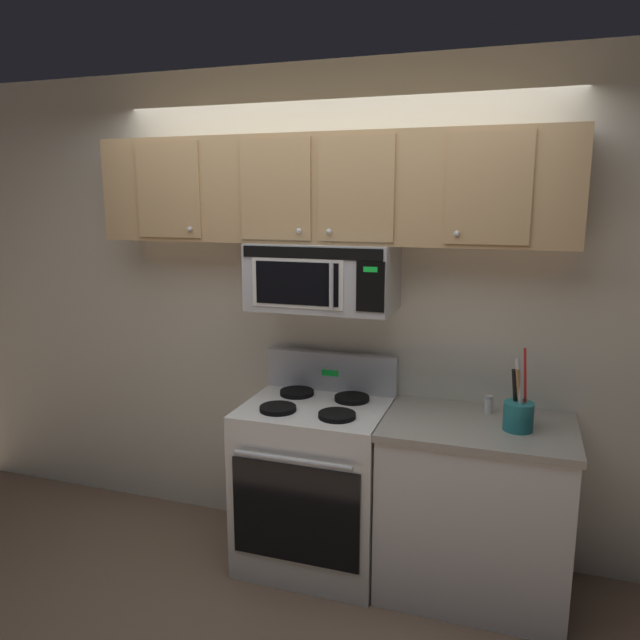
# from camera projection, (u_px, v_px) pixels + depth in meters

# --- Properties ---
(ground_plane) EXTENTS (8.00, 8.00, 0.00)m
(ground_plane) POSITION_uv_depth(u_px,v_px,m) (289.00, 605.00, 3.03)
(ground_plane) COLOR #7A604C
(back_wall) EXTENTS (5.20, 0.10, 2.70)m
(back_wall) POSITION_uv_depth(u_px,v_px,m) (337.00, 310.00, 3.50)
(back_wall) COLOR silver
(back_wall) RESTS_ON ground_plane
(stove_range) EXTENTS (0.76, 0.69, 1.12)m
(stove_range) POSITION_uv_depth(u_px,v_px,m) (316.00, 480.00, 3.33)
(stove_range) COLOR white
(stove_range) RESTS_ON ground_plane
(over_range_microwave) EXTENTS (0.76, 0.43, 0.35)m
(over_range_microwave) POSITION_uv_depth(u_px,v_px,m) (323.00, 276.00, 3.22)
(over_range_microwave) COLOR #B7BABF
(upper_cabinets) EXTENTS (2.50, 0.36, 0.55)m
(upper_cabinets) POSITION_uv_depth(u_px,v_px,m) (325.00, 190.00, 3.16)
(upper_cabinets) COLOR tan
(counter_segment) EXTENTS (0.93, 0.65, 0.90)m
(counter_segment) POSITION_uv_depth(u_px,v_px,m) (474.00, 507.00, 3.08)
(counter_segment) COLOR silver
(counter_segment) RESTS_ON ground_plane
(utensil_crock_teal) EXTENTS (0.14, 0.14, 0.39)m
(utensil_crock_teal) POSITION_uv_depth(u_px,v_px,m) (518.00, 413.00, 2.88)
(utensil_crock_teal) COLOR teal
(utensil_crock_teal) RESTS_ON counter_segment
(salt_shaker) EXTENTS (0.04, 0.04, 0.09)m
(salt_shaker) POSITION_uv_depth(u_px,v_px,m) (489.00, 405.00, 3.12)
(salt_shaker) COLOR white
(salt_shaker) RESTS_ON counter_segment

